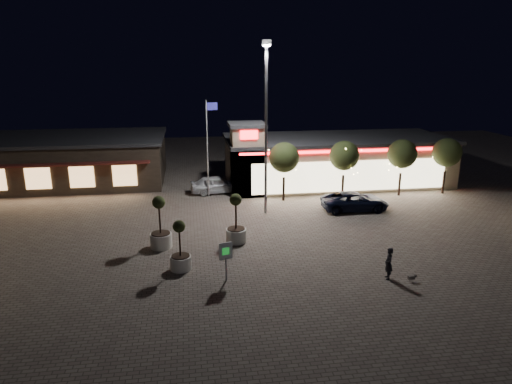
{
  "coord_description": "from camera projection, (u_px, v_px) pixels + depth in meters",
  "views": [
    {
      "loc": [
        -3.51,
        -23.99,
        10.91
      ],
      "look_at": [
        0.98,
        6.0,
        2.25
      ],
      "focal_mm": 32.0,
      "sensor_mm": 36.0,
      "label": 1
    }
  ],
  "objects": [
    {
      "name": "planter_mid",
      "position": [
        180.0,
        254.0,
        24.69
      ],
      "size": [
        1.15,
        1.15,
        2.83
      ],
      "color": "silver",
      "rests_on": "ground"
    },
    {
      "name": "dog",
      "position": [
        413.0,
        277.0,
        23.46
      ],
      "size": [
        0.49,
        0.2,
        0.26
      ],
      "color": "#59514C",
      "rests_on": "ground"
    },
    {
      "name": "floodlight_pole",
      "position": [
        266.0,
        119.0,
        32.28
      ],
      "size": [
        0.6,
        0.4,
        12.38
      ],
      "color": "gray",
      "rests_on": "ground"
    },
    {
      "name": "pickup_truck",
      "position": [
        355.0,
        201.0,
        34.69
      ],
      "size": [
        5.13,
        2.42,
        1.42
      ],
      "primitive_type": "imported",
      "rotation": [
        0.0,
        0.0,
        1.56
      ],
      "color": "black",
      "rests_on": "ground"
    },
    {
      "name": "ground",
      "position": [
        255.0,
        258.0,
        26.31
      ],
      "size": [
        90.0,
        90.0,
        0.0
      ],
      "primitive_type": "plane",
      "color": "#6B6056",
      "rests_on": "ground"
    },
    {
      "name": "restaurant_building",
      "position": [
        76.0,
        159.0,
        42.72
      ],
      "size": [
        16.4,
        11.0,
        4.3
      ],
      "color": "#382D23",
      "rests_on": "ground"
    },
    {
      "name": "string_tree_c",
      "position": [
        402.0,
        154.0,
        37.79
      ],
      "size": [
        2.42,
        2.42,
        4.79
      ],
      "color": "#332319",
      "rests_on": "ground"
    },
    {
      "name": "planter_right",
      "position": [
        236.0,
        227.0,
        28.45
      ],
      "size": [
        1.28,
        1.28,
        3.15
      ],
      "color": "silver",
      "rests_on": "ground"
    },
    {
      "name": "flagpole",
      "position": [
        208.0,
        141.0,
        37.1
      ],
      "size": [
        0.95,
        0.1,
        8.0
      ],
      "color": "white",
      "rests_on": "ground"
    },
    {
      "name": "planter_left",
      "position": [
        161.0,
        232.0,
        27.6
      ],
      "size": [
        1.33,
        1.33,
        3.27
      ],
      "color": "silver",
      "rests_on": "ground"
    },
    {
      "name": "white_sedan",
      "position": [
        216.0,
        184.0,
        39.24
      ],
      "size": [
        4.56,
        2.11,
        1.51
      ],
      "primitive_type": "imported",
      "rotation": [
        0.0,
        0.0,
        1.65
      ],
      "color": "silver",
      "rests_on": "ground"
    },
    {
      "name": "string_tree_d",
      "position": [
        447.0,
        153.0,
        38.36
      ],
      "size": [
        2.42,
        2.42,
        4.79
      ],
      "color": "#332319",
      "rests_on": "ground"
    },
    {
      "name": "valet_sign",
      "position": [
        226.0,
        254.0,
        23.22
      ],
      "size": [
        0.69,
        0.22,
        2.11
      ],
      "color": "gray",
      "rests_on": "ground"
    },
    {
      "name": "string_tree_b",
      "position": [
        344.0,
        156.0,
        37.08
      ],
      "size": [
        2.42,
        2.42,
        4.79
      ],
      "color": "#332319",
      "rests_on": "ground"
    },
    {
      "name": "pedestrian",
      "position": [
        389.0,
        264.0,
        23.61
      ],
      "size": [
        0.5,
        0.68,
        1.71
      ],
      "primitive_type": "imported",
      "rotation": [
        0.0,
        0.0,
        -1.72
      ],
      "color": "black",
      "rests_on": "ground"
    },
    {
      "name": "string_tree_a",
      "position": [
        284.0,
        158.0,
        36.37
      ],
      "size": [
        2.42,
        2.42,
        4.79
      ],
      "color": "#332319",
      "rests_on": "ground"
    },
    {
      "name": "retail_building",
      "position": [
        331.0,
        160.0,
        42.1
      ],
      "size": [
        20.4,
        8.4,
        6.1
      ],
      "color": "tan",
      "rests_on": "ground"
    }
  ]
}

